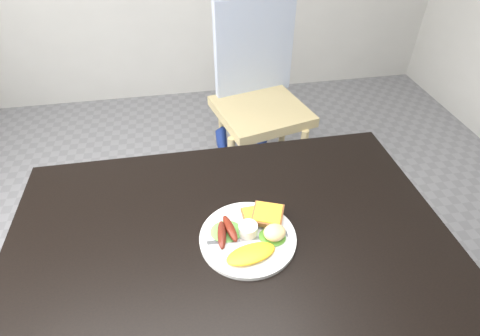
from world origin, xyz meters
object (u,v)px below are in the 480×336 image
at_px(dining_chair, 261,111).
at_px(dining_table, 230,240).
at_px(person, 251,131).
at_px(plate, 248,238).

bearing_deg(dining_chair, dining_table, -120.98).
height_order(person, plate, person).
bearing_deg(dining_chair, plate, -118.53).
bearing_deg(dining_table, dining_chair, 72.75).
xyz_separation_m(dining_chair, person, (-0.17, -0.54, 0.24)).
relative_size(dining_table, plate, 4.62).
distance_m(dining_table, person, 0.59).
bearing_deg(plate, dining_chair, 75.20).
height_order(dining_table, dining_chair, dining_table).
distance_m(dining_table, plate, 0.06).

